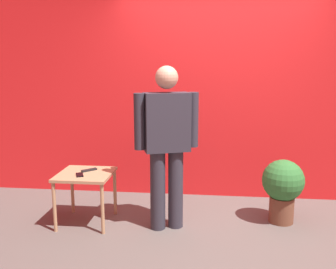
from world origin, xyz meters
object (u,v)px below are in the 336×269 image
(standing_person, at_px, (167,140))
(cell_phone, at_px, (80,175))
(tv_remote, at_px, (89,170))
(potted_plant, at_px, (283,186))
(side_table, at_px, (86,180))

(standing_person, height_order, cell_phone, standing_person)
(standing_person, xyz_separation_m, cell_phone, (-0.89, -0.06, -0.37))
(tv_remote, bearing_deg, standing_person, 38.65)
(potted_plant, bearing_deg, side_table, -173.48)
(tv_remote, distance_m, potted_plant, 2.07)
(side_table, distance_m, cell_phone, 0.12)
(side_table, relative_size, tv_remote, 3.27)
(tv_remote, xyz_separation_m, potted_plant, (2.06, 0.16, -0.15))
(side_table, relative_size, potted_plant, 0.81)
(cell_phone, bearing_deg, tv_remote, 51.19)
(cell_phone, bearing_deg, standing_person, -19.15)
(cell_phone, height_order, tv_remote, tv_remote)
(side_table, bearing_deg, potted_plant, 6.52)
(standing_person, height_order, potted_plant, standing_person)
(side_table, height_order, cell_phone, cell_phone)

